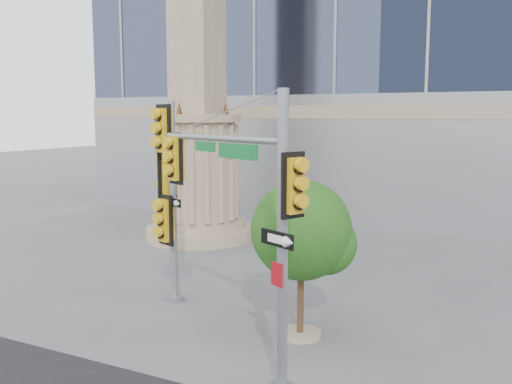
% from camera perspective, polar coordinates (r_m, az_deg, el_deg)
% --- Properties ---
extents(ground, '(120.00, 120.00, 0.00)m').
position_cam_1_polar(ground, '(13.44, -4.91, -14.57)').
color(ground, '#545456').
rests_on(ground, ground).
extents(monument, '(4.40, 4.40, 16.60)m').
position_cam_1_polar(monument, '(23.25, -5.85, 8.76)').
color(monument, gray).
rests_on(monument, ground).
extents(main_signal_pole, '(4.04, 2.07, 5.55)m').
position_cam_1_polar(main_signal_pole, '(10.86, -0.84, -1.03)').
color(main_signal_pole, slate).
rests_on(main_signal_pole, ground).
extents(secondary_signal_pole, '(0.93, 0.89, 5.45)m').
position_cam_1_polar(secondary_signal_pole, '(15.48, -8.83, 0.63)').
color(secondary_signal_pole, slate).
rests_on(secondary_signal_pole, ground).
extents(street_tree, '(2.35, 2.29, 3.66)m').
position_cam_1_polar(street_tree, '(12.96, 4.75, -4.25)').
color(street_tree, gray).
rests_on(street_tree, ground).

